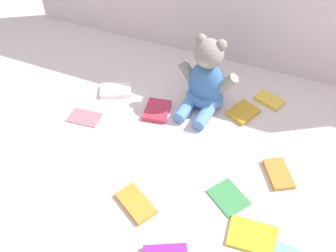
% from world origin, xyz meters
% --- Properties ---
extents(ground_plane, '(3.20, 3.20, 0.00)m').
position_xyz_m(ground_plane, '(0.00, 0.00, 0.00)').
color(ground_plane, silver).
extents(teddy_bear, '(0.24, 0.22, 0.29)m').
position_xyz_m(teddy_bear, '(0.06, 0.15, 0.11)').
color(teddy_bear, '#3F72B2').
rests_on(teddy_bear, ground_plane).
extents(book_case_3, '(0.12, 0.13, 0.02)m').
position_xyz_m(book_case_3, '(0.21, 0.16, 0.01)').
color(book_case_3, gold).
rests_on(book_case_3, ground_plane).
extents(book_case_4, '(0.12, 0.10, 0.01)m').
position_xyz_m(book_case_4, '(0.29, 0.27, 0.01)').
color(book_case_4, yellow).
rests_on(book_case_4, ground_plane).
extents(book_case_5, '(0.12, 0.14, 0.01)m').
position_xyz_m(book_case_5, '(0.39, -0.07, 0.01)').
color(book_case_5, orange).
rests_on(book_case_5, ground_plane).
extents(book_case_6, '(0.14, 0.14, 0.01)m').
position_xyz_m(book_case_6, '(0.27, -0.22, 0.00)').
color(book_case_6, '#3E8F4E').
rests_on(book_case_6, ground_plane).
extents(book_case_7, '(0.14, 0.10, 0.01)m').
position_xyz_m(book_case_7, '(0.36, -0.31, 0.01)').
color(book_case_7, yellow).
rests_on(book_case_7, ground_plane).
extents(book_case_8, '(0.15, 0.12, 0.01)m').
position_xyz_m(book_case_8, '(0.02, -0.35, 0.01)').
color(book_case_8, orange).
rests_on(book_case_8, ground_plane).
extents(book_case_9, '(0.14, 0.12, 0.02)m').
position_xyz_m(book_case_9, '(-0.29, 0.08, 0.01)').
color(book_case_9, white).
rests_on(book_case_9, ground_plane).
extents(book_case_10, '(0.11, 0.13, 0.02)m').
position_xyz_m(book_case_10, '(-0.09, 0.04, 0.01)').
color(book_case_10, '#C22F47').
rests_on(book_case_10, ground_plane).
extents(book_case_12, '(0.13, 0.09, 0.01)m').
position_xyz_m(book_case_12, '(-0.32, -0.09, 0.00)').
color(book_case_12, '#BA6C7F').
rests_on(book_case_12, ground_plane).
extents(book_case_13, '(0.16, 0.14, 0.01)m').
position_xyz_m(book_case_13, '(0.03, 0.30, 0.01)').
color(book_case_13, '#255DA5').
rests_on(book_case_13, ground_plane).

